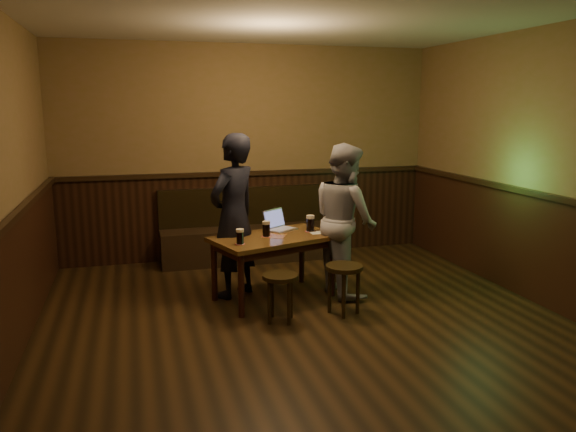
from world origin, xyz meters
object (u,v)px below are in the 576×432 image
(stool_right, at_px, (344,275))
(person_grey, at_px, (345,219))
(bench, at_px, (245,237))
(pub_table, at_px, (274,244))
(stool_left, at_px, (280,284))
(laptop, at_px, (278,225))
(pint_left, at_px, (240,237))
(person_suit, at_px, (234,216))
(pint_mid, at_px, (266,229))
(pint_right, at_px, (310,223))

(stool_right, distance_m, person_grey, 0.77)
(bench, relative_size, pub_table, 1.54)
(stool_left, bearing_deg, person_grey, 35.15)
(stool_left, xyz_separation_m, laptop, (0.22, 0.93, 0.37))
(bench, relative_size, pint_left, 14.22)
(pub_table, bearing_deg, person_suit, 133.20)
(pub_table, distance_m, laptop, 0.34)
(bench, xyz_separation_m, person_grey, (0.78, -1.58, 0.51))
(pint_left, xyz_separation_m, person_suit, (0.02, 0.46, 0.12))
(pint_mid, height_order, person_grey, person_grey)
(person_grey, bearing_deg, laptop, 59.20)
(pint_right, bearing_deg, pub_table, -166.81)
(pint_mid, bearing_deg, person_grey, -1.07)
(stool_right, xyz_separation_m, person_grey, (0.23, 0.59, 0.43))
(stool_right, relative_size, person_suit, 0.28)
(pint_mid, height_order, pint_right, pint_right)
(stool_left, distance_m, pint_right, 1.00)
(person_suit, relative_size, person_grey, 1.07)
(person_grey, bearing_deg, stool_left, 119.01)
(stool_right, bearing_deg, pint_left, 159.17)
(person_grey, bearing_deg, bench, 20.08)
(laptop, bearing_deg, person_suit, 153.58)
(stool_left, relative_size, pint_right, 2.55)
(stool_left, xyz_separation_m, person_grey, (0.89, 0.62, 0.45))
(person_suit, bearing_deg, pint_right, 133.82)
(stool_right, height_order, pint_mid, pint_mid)
(bench, height_order, pint_right, bench)
(bench, xyz_separation_m, pub_table, (0.00, -1.56, 0.28))
(stool_right, xyz_separation_m, pint_mid, (-0.63, 0.61, 0.37))
(bench, bearing_deg, pint_right, -73.59)
(stool_left, distance_m, person_suit, 1.03)
(pub_table, distance_m, pint_left, 0.51)
(person_suit, bearing_deg, stool_left, 69.62)
(bench, xyz_separation_m, stool_right, (0.55, -2.17, 0.08))
(stool_left, bearing_deg, person_suit, 108.10)
(pub_table, relative_size, person_suit, 0.82)
(bench, height_order, pint_left, bench)
(pub_table, xyz_separation_m, person_grey, (0.78, -0.02, 0.23))
(pint_left, bearing_deg, stool_right, -20.83)
(pub_table, xyz_separation_m, pint_left, (-0.41, -0.25, 0.17))
(pub_table, bearing_deg, pint_mid, 166.70)
(pint_left, height_order, pint_mid, pint_mid)
(stool_right, relative_size, pint_right, 2.72)
(pint_left, height_order, person_grey, person_grey)
(bench, relative_size, pint_right, 12.22)
(stool_right, height_order, laptop, laptop)
(stool_right, bearing_deg, pub_table, 131.51)
(person_suit, bearing_deg, pub_table, 112.90)
(stool_left, bearing_deg, bench, 87.24)
(pint_left, relative_size, person_suit, 0.09)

